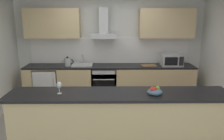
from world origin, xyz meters
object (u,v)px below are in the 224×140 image
refrigerator (48,85)px  microwave (172,60)px  oven (104,83)px  sink (82,65)px  wine_glass (59,86)px  kettle (68,62)px  range_hood (104,29)px  fruit_bowl (155,91)px  chopping_board (149,65)px

refrigerator → microwave: (3.04, -0.03, 0.62)m
refrigerator → microwave: bearing=-0.5°
oven → sink: sink is taller
microwave → sink: microwave is taller
wine_glass → oven: bearing=74.7°
microwave → kettle: size_ratio=1.73×
range_hood → fruit_bowl: 2.62m
sink → wine_glass: 2.21m
wine_glass → fruit_bowl: size_ratio=0.81×
oven → kettle: 1.03m
sink → fruit_bowl: sink is taller
chopping_board → fruit_bowl: bearing=-97.7°
kettle → chopping_board: kettle is taller
microwave → chopping_board: 0.57m
oven → range_hood: (-0.00, 0.13, 1.33)m
oven → sink: 0.70m
sink → chopping_board: bearing=-1.2°
kettle → chopping_board: (1.97, 0.01, -0.09)m
oven → chopping_board: size_ratio=2.35×
refrigerator → fruit_bowl: size_ratio=3.86×
oven → wine_glass: (-0.60, -2.19, 0.63)m
microwave → kettle: (-2.52, -0.01, -0.04)m
microwave → fruit_bowl: microwave is taller
sink → range_hood: range_hood is taller
oven → microwave: bearing=-1.0°
oven → fruit_bowl: bearing=-70.5°
microwave → chopping_board: (-0.55, 0.00, -0.14)m
oven → fruit_bowl: (0.79, -2.24, 0.55)m
microwave → fruit_bowl: (-0.85, -2.21, -0.04)m
microwave → range_hood: size_ratio=0.69×
oven → refrigerator: size_ratio=0.94×
refrigerator → kettle: kettle is taller
chopping_board → oven: bearing=178.8°
sink → fruit_bowl: (1.32, -2.25, 0.08)m
refrigerator → sink: bearing=0.9°
refrigerator → kettle: bearing=-3.4°
wine_glass → kettle: bearing=97.2°
chopping_board → kettle: bearing=-179.7°
kettle → chopping_board: 1.97m
fruit_bowl → refrigerator: bearing=134.5°
microwave → kettle: bearing=-179.9°
microwave → sink: size_ratio=1.00×
refrigerator → microwave: size_ratio=1.70×
kettle → fruit_bowl: size_ratio=1.31×
oven → refrigerator: oven is taller
range_hood → kettle: bearing=-169.4°
sink → kettle: 0.36m
oven → sink: bearing=178.8°
refrigerator → wine_glass: 2.42m
kettle → chopping_board: bearing=0.3°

